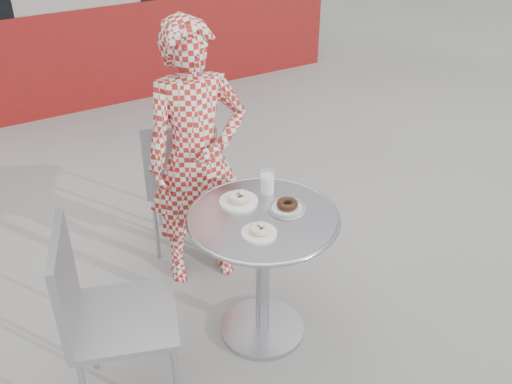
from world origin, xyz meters
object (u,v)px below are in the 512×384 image
plate_near (259,231)px  plate_checker (287,207)px  bistro_table (263,247)px  plate_far (239,199)px  milk_cup (267,183)px  chair_left (127,350)px  seated_person (197,159)px  chair_far (186,205)px

plate_near → plate_checker: bearing=25.5°
bistro_table → plate_far: bearing=104.1°
plate_near → milk_cup: 0.38m
chair_left → bistro_table: bearing=-68.4°
plate_checker → milk_cup: (-0.00, 0.19, 0.04)m
plate_far → milk_cup: size_ratio=1.63×
milk_cup → seated_person: bearing=110.5°
plate_near → seated_person: bearing=86.3°
plate_far → plate_checker: size_ratio=1.05×
bistro_table → plate_near: 0.26m
seated_person → milk_cup: size_ratio=13.16×
plate_near → plate_checker: size_ratio=0.89×
chair_far → plate_far: 0.97m
seated_person → milk_cup: seated_person is taller
seated_person → plate_far: bearing=-78.3°
plate_far → plate_near: plate_far is taller
plate_checker → milk_cup: bearing=90.2°
plate_near → bistro_table: bearing=51.5°
bistro_table → chair_left: 0.83m
bistro_table → plate_far: 0.27m
plate_far → plate_near: 0.29m
plate_far → seated_person: bearing=90.1°
seated_person → plate_near: bearing=-82.1°
chair_far → milk_cup: chair_far is taller
milk_cup → plate_far: bearing=-176.4°
chair_far → seated_person: (-0.04, -0.33, 0.52)m
chair_left → plate_near: bearing=-78.0°
plate_far → plate_checker: plate_far is taller
chair_left → plate_checker: 1.04m
seated_person → plate_checker: bearing=-63.4°
bistro_table → plate_far: size_ratio=3.92×
bistro_table → seated_person: 0.70m
seated_person → bistro_table: bearing=-74.6°
bistro_table → chair_left: (-0.78, -0.04, -0.29)m
seated_person → plate_near: seated_person is taller
seated_person → plate_checker: (0.18, -0.67, -0.01)m
chair_far → plate_checker: size_ratio=4.96×
seated_person → plate_checker: seated_person is taller
plate_near → milk_cup: bearing=52.7°
plate_near → plate_checker: (0.23, 0.11, -0.00)m
chair_far → plate_near: 1.22m
plate_checker → bistro_table: bearing=176.2°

